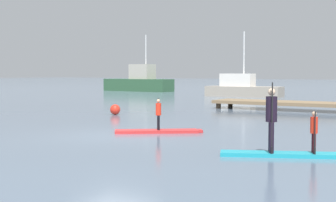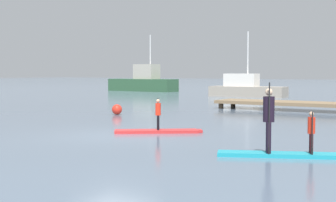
{
  "view_description": "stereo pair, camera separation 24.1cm",
  "coord_description": "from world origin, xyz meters",
  "px_view_note": "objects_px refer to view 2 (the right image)",
  "views": [
    {
      "loc": [
        10.28,
        -13.24,
        2.14
      ],
      "look_at": [
        0.6,
        2.31,
        1.06
      ],
      "focal_mm": 53.8,
      "sensor_mm": 36.0,
      "label": 1
    },
    {
      "loc": [
        10.49,
        -13.11,
        2.14
      ],
      "look_at": [
        0.6,
        2.31,
        1.06
      ],
      "focal_mm": 53.8,
      "sensor_mm": 36.0,
      "label": 2
    }
  ],
  "objects_px": {
    "paddler_adult": "(269,116)",
    "mooring_buoy_near": "(117,109)",
    "fishing_boat_green_midground": "(143,82)",
    "motor_boat_small_navy": "(246,88)",
    "paddler_child_front": "(311,130)",
    "paddleboard_far": "(280,155)",
    "paddleboard_near": "(158,131)",
    "paddler_child_solo": "(158,113)"
  },
  "relations": [
    {
      "from": "motor_boat_small_navy",
      "to": "paddler_child_solo",
      "type": "bearing_deg",
      "value": -72.92
    },
    {
      "from": "paddler_adult",
      "to": "motor_boat_small_navy",
      "type": "xyz_separation_m",
      "value": [
        -12.63,
        27.17,
        -0.3
      ]
    },
    {
      "from": "paddler_child_solo",
      "to": "fishing_boat_green_midground",
      "type": "relative_size",
      "value": 0.14
    },
    {
      "from": "paddler_child_front",
      "to": "motor_boat_small_navy",
      "type": "bearing_deg",
      "value": 116.92
    },
    {
      "from": "paddler_adult",
      "to": "paddler_child_front",
      "type": "distance_m",
      "value": 1.1
    },
    {
      "from": "paddleboard_far",
      "to": "paddler_adult",
      "type": "bearing_deg",
      "value": -154.42
    },
    {
      "from": "paddleboard_near",
      "to": "mooring_buoy_near",
      "type": "height_order",
      "value": "mooring_buoy_near"
    },
    {
      "from": "motor_boat_small_navy",
      "to": "mooring_buoy_near",
      "type": "xyz_separation_m",
      "value": [
        1.74,
        -19.56,
        -0.47
      ]
    },
    {
      "from": "fishing_boat_green_midground",
      "to": "paddler_adult",
      "type": "bearing_deg",
      "value": -50.26
    },
    {
      "from": "mooring_buoy_near",
      "to": "motor_boat_small_navy",
      "type": "bearing_deg",
      "value": 95.1
    },
    {
      "from": "paddler_adult",
      "to": "fishing_boat_green_midground",
      "type": "height_order",
      "value": "fishing_boat_green_midground"
    },
    {
      "from": "paddleboard_near",
      "to": "fishing_boat_green_midground",
      "type": "relative_size",
      "value": 0.35
    },
    {
      "from": "fishing_boat_green_midground",
      "to": "mooring_buoy_near",
      "type": "relative_size",
      "value": 15.78
    },
    {
      "from": "paddleboard_near",
      "to": "motor_boat_small_navy",
      "type": "height_order",
      "value": "motor_boat_small_navy"
    },
    {
      "from": "paddler_adult",
      "to": "motor_boat_small_navy",
      "type": "distance_m",
      "value": 29.97
    },
    {
      "from": "paddleboard_far",
      "to": "paddler_child_solo",
      "type": "bearing_deg",
      "value": 155.18
    },
    {
      "from": "motor_boat_small_navy",
      "to": "paddleboard_far",
      "type": "bearing_deg",
      "value": -64.51
    },
    {
      "from": "paddler_adult",
      "to": "mooring_buoy_near",
      "type": "relative_size",
      "value": 3.47
    },
    {
      "from": "paddleboard_near",
      "to": "fishing_boat_green_midground",
      "type": "height_order",
      "value": "fishing_boat_green_midground"
    },
    {
      "from": "paddleboard_near",
      "to": "fishing_boat_green_midground",
      "type": "bearing_deg",
      "value": 126.26
    },
    {
      "from": "paddleboard_far",
      "to": "paddler_child_front",
      "type": "distance_m",
      "value": 0.98
    },
    {
      "from": "paddleboard_near",
      "to": "mooring_buoy_near",
      "type": "distance_m",
      "value": 7.68
    },
    {
      "from": "fishing_boat_green_midground",
      "to": "motor_boat_small_navy",
      "type": "distance_m",
      "value": 15.16
    },
    {
      "from": "paddleboard_near",
      "to": "paddleboard_far",
      "type": "xyz_separation_m",
      "value": [
        5.33,
        -2.46,
        0.0
      ]
    },
    {
      "from": "paddler_child_solo",
      "to": "paddleboard_far",
      "type": "bearing_deg",
      "value": -24.82
    },
    {
      "from": "fishing_boat_green_midground",
      "to": "motor_boat_small_navy",
      "type": "relative_size",
      "value": 1.24
    },
    {
      "from": "motor_boat_small_navy",
      "to": "paddleboard_near",
      "type": "bearing_deg",
      "value": -72.9
    },
    {
      "from": "paddleboard_near",
      "to": "paddleboard_far",
      "type": "relative_size",
      "value": 0.91
    },
    {
      "from": "paddler_child_front",
      "to": "paddler_child_solo",
      "type": "bearing_deg",
      "value": 160.15
    },
    {
      "from": "paddleboard_near",
      "to": "paddler_child_solo",
      "type": "height_order",
      "value": "paddler_child_solo"
    },
    {
      "from": "paddler_child_front",
      "to": "paddleboard_far",
      "type": "bearing_deg",
      "value": -156.69
    },
    {
      "from": "paddler_child_solo",
      "to": "paddler_adult",
      "type": "height_order",
      "value": "paddler_adult"
    },
    {
      "from": "paddler_child_solo",
      "to": "paddler_child_front",
      "type": "xyz_separation_m",
      "value": [
        6.03,
        -2.18,
        -0.02
      ]
    },
    {
      "from": "paddleboard_near",
      "to": "paddler_child_solo",
      "type": "relative_size",
      "value": 2.52
    },
    {
      "from": "paddler_child_solo",
      "to": "paddleboard_near",
      "type": "bearing_deg",
      "value": -42.87
    },
    {
      "from": "paddleboard_near",
      "to": "paddler_adult",
      "type": "xyz_separation_m",
      "value": [
        5.07,
        -2.59,
        0.98
      ]
    },
    {
      "from": "paddler_child_solo",
      "to": "paddler_child_front",
      "type": "bearing_deg",
      "value": -19.85
    },
    {
      "from": "paddler_adult",
      "to": "mooring_buoy_near",
      "type": "distance_m",
      "value": 13.3
    },
    {
      "from": "paddler_child_solo",
      "to": "mooring_buoy_near",
      "type": "relative_size",
      "value": 2.16
    },
    {
      "from": "paddler_adult",
      "to": "paddler_child_front",
      "type": "relative_size",
      "value": 1.67
    },
    {
      "from": "paddler_child_front",
      "to": "paddleboard_near",
      "type": "bearing_deg",
      "value": 160.2
    },
    {
      "from": "mooring_buoy_near",
      "to": "paddler_adult",
      "type": "bearing_deg",
      "value": -34.96
    }
  ]
}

